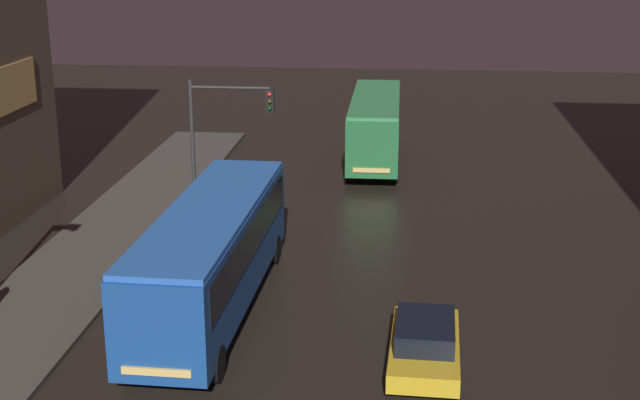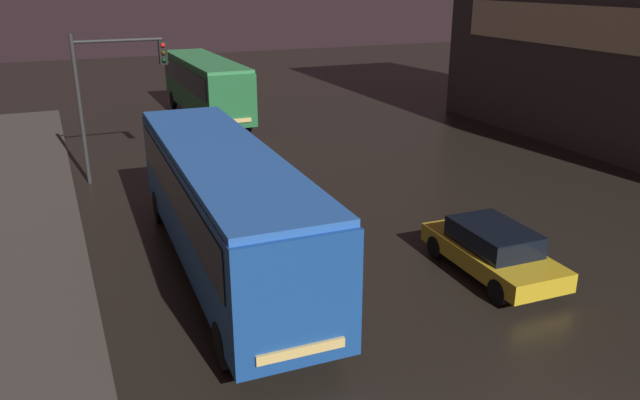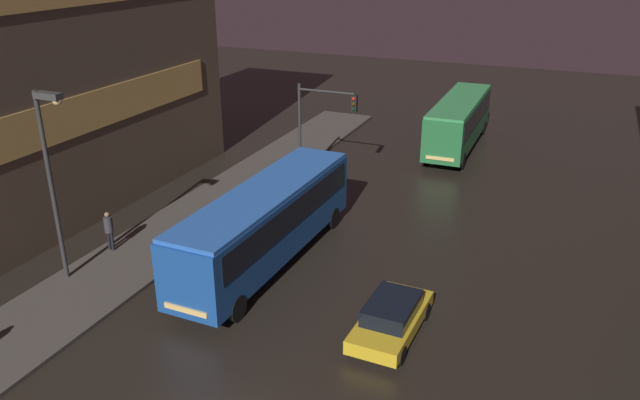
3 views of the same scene
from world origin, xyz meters
name	(u,v)px [view 2 (image 2 of 3)]	position (x,y,z in m)	size (l,w,h in m)	color
sidewalk_left	(8,305)	(-9.00, 10.00, 0.07)	(4.00, 48.00, 0.15)	#47423D
bus_near	(223,198)	(-3.59, 9.89, 2.07)	(2.85, 11.63, 3.36)	#194793
bus_far	(206,82)	(0.60, 28.90, 2.04)	(2.52, 10.69, 3.31)	#236B38
car_taxi	(492,249)	(2.82, 6.83, 0.71)	(1.97, 4.31, 1.36)	gold
traffic_light_main	(112,81)	(-5.17, 19.34, 3.83)	(3.42, 0.35, 5.61)	#2D2D2D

